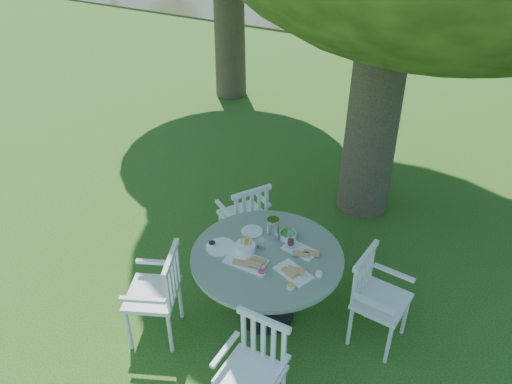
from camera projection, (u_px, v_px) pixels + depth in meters
ground at (248, 260)px, 5.88m from camera, size 140.00×140.00×0.00m
table at (267, 266)px, 4.81m from camera, size 1.46×1.46×0.81m
chair_ne at (373, 291)px, 4.64m from camera, size 0.50×0.53×0.97m
chair_nw at (247, 215)px, 5.69m from camera, size 0.64×0.65×0.95m
chair_sw at (162, 289)px, 4.65m from camera, size 0.63×0.65×1.00m
chair_se at (257, 361)px, 4.01m from camera, size 0.47×0.44×0.93m
tableware at (266, 244)px, 4.78m from camera, size 1.16×0.74×0.24m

